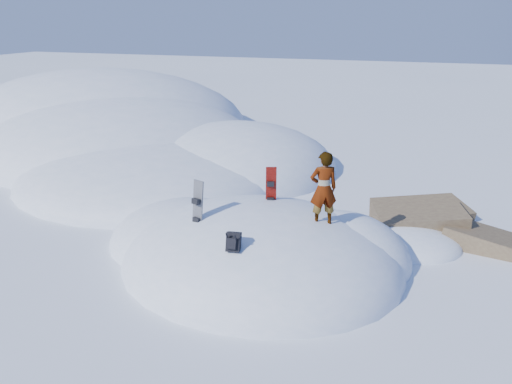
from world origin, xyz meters
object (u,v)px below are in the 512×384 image
(snowboard_red, at_px, (271,193))
(backpack, at_px, (233,242))
(snowboard_dark, at_px, (197,212))
(person, at_px, (323,189))

(snowboard_red, bearing_deg, backpack, -110.89)
(snowboard_red, xyz_separation_m, snowboard_dark, (-1.30, -1.60, -0.08))
(snowboard_dark, bearing_deg, snowboard_red, 70.84)
(snowboard_dark, relative_size, backpack, 3.20)
(snowboard_dark, relative_size, person, 0.89)
(snowboard_red, distance_m, person, 1.77)
(snowboard_dark, xyz_separation_m, person, (2.78, 0.80, 0.63))
(snowboard_red, height_order, backpack, snowboard_red)
(backpack, bearing_deg, snowboard_dark, 134.75)
(snowboard_dark, height_order, person, person)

